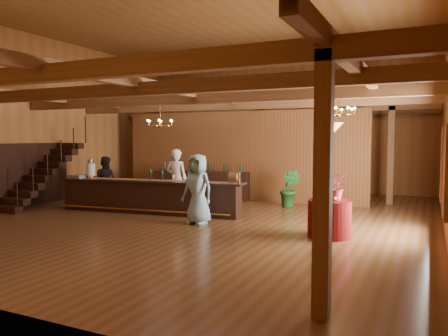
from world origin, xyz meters
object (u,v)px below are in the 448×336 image
at_px(round_table, 329,219).
at_px(chandelier_left, 160,123).
at_px(chandelier_right, 339,111).
at_px(tasting_bar, 149,196).
at_px(guest, 198,189).
at_px(raffle_drum, 234,177).
at_px(beverage_dispenser, 91,169).
at_px(staff_second, 105,180).
at_px(backbar_shelf, 201,185).
at_px(floor_plant, 290,189).
at_px(pendant_lamp, 331,127).
at_px(bartender, 177,180).

height_order(round_table, chandelier_left, chandelier_left).
bearing_deg(chandelier_right, tasting_bar, -172.49).
distance_m(chandelier_left, guest, 2.80).
bearing_deg(raffle_drum, guest, -116.04).
height_order(chandelier_left, chandelier_right, same).
distance_m(beverage_dispenser, staff_second, 1.10).
xyz_separation_m(tasting_bar, backbar_shelf, (-0.01, 3.20, 0.00)).
bearing_deg(raffle_drum, round_table, -22.33).
height_order(tasting_bar, beverage_dispenser, beverage_dispenser).
xyz_separation_m(staff_second, floor_plant, (5.66, 1.97, -0.20)).
bearing_deg(pendant_lamp, chandelier_left, 166.68).
relative_size(staff_second, floor_plant, 1.34).
bearing_deg(bartender, chandelier_left, 40.13).
distance_m(beverage_dispenser, round_table, 7.45).
height_order(pendant_lamp, staff_second, pendant_lamp).
height_order(bartender, staff_second, bartender).
bearing_deg(raffle_drum, tasting_bar, -174.29).
height_order(guest, floor_plant, guest).
relative_size(raffle_drum, backbar_shelf, 0.10).
bearing_deg(backbar_shelf, guest, -70.32).
height_order(tasting_bar, floor_plant, floor_plant).
distance_m(staff_second, floor_plant, 6.00).
height_order(beverage_dispenser, floor_plant, beverage_dispenser).
distance_m(tasting_bar, raffle_drum, 2.67).
height_order(bartender, floor_plant, bartender).
height_order(pendant_lamp, guest, pendant_lamp).
bearing_deg(backbar_shelf, chandelier_right, -33.03).
bearing_deg(backbar_shelf, staff_second, -140.49).
bearing_deg(raffle_drum, beverage_dispenser, -174.44).
bearing_deg(round_table, tasting_bar, 170.57).
height_order(tasting_bar, backbar_shelf, backbar_shelf).
height_order(beverage_dispenser, raffle_drum, beverage_dispenser).
bearing_deg(chandelier_right, chandelier_left, -176.04).
height_order(backbar_shelf, guest, guest).
xyz_separation_m(round_table, floor_plant, (-1.99, 3.64, 0.18)).
relative_size(beverage_dispenser, staff_second, 0.38).
bearing_deg(floor_plant, chandelier_left, -143.16).
bearing_deg(beverage_dispenser, raffle_drum, 5.56).
bearing_deg(raffle_drum, staff_second, 173.94).
distance_m(beverage_dispenser, bartender, 2.68).
height_order(chandelier_left, pendant_lamp, same).
xyz_separation_m(pendant_lamp, bartender, (-4.86, 1.57, -1.48)).
height_order(backbar_shelf, chandelier_right, chandelier_right).
relative_size(pendant_lamp, floor_plant, 0.77).
bearing_deg(round_table, chandelier_right, 94.93).
height_order(backbar_shelf, bartender, bartender).
relative_size(round_table, chandelier_left, 1.18).
height_order(staff_second, guest, guest).
distance_m(tasting_bar, beverage_dispenser, 2.14).
height_order(tasting_bar, raffle_drum, raffle_drum).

